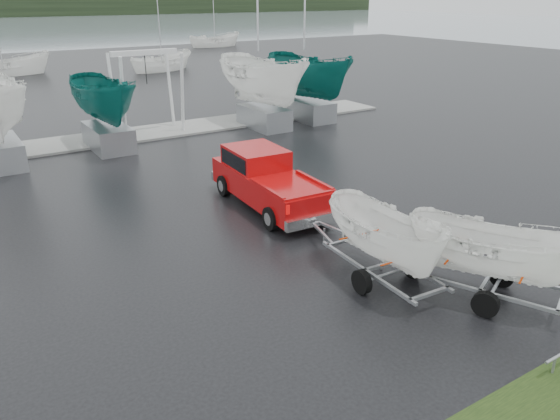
% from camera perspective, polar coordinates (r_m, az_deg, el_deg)
% --- Properties ---
extents(ground_plane, '(120.00, 120.00, 0.00)m').
position_cam_1_polar(ground_plane, '(17.20, -1.62, -1.21)').
color(ground_plane, black).
rests_on(ground_plane, ground).
extents(dock, '(30.00, 3.00, 0.12)m').
position_cam_1_polar(dock, '(28.59, -15.35, 7.54)').
color(dock, gray).
rests_on(dock, ground).
extents(pickup_truck, '(2.24, 5.52, 1.81)m').
position_cam_1_polar(pickup_truck, '(18.33, -1.57, 3.42)').
color(pickup_truck, '#9D0809').
rests_on(pickup_truck, ground).
extents(trailer_hitched, '(1.81, 3.66, 4.46)m').
position_cam_1_polar(trailer_hitched, '(13.00, 11.32, 2.08)').
color(trailer_hitched, '#92959A').
rests_on(trailer_hitched, ground).
extents(trailer_parked, '(2.55, 3.77, 4.45)m').
position_cam_1_polar(trailer_parked, '(12.93, 21.90, 0.77)').
color(trailer_parked, '#92959A').
rests_on(trailer_parked, ground).
extents(boat_hoist, '(3.30, 2.18, 4.12)m').
position_cam_1_polar(boat_hoist, '(28.43, -13.76, 13.02)').
color(boat_hoist, silver).
rests_on(boat_hoist, ground).
extents(keelboat_1, '(2.23, 3.20, 7.03)m').
position_cam_1_polar(keelboat_1, '(25.83, -18.25, 13.64)').
color(keelboat_1, '#92959A').
rests_on(keelboat_1, ground).
extents(keelboat_2, '(2.72, 3.20, 10.90)m').
position_cam_1_polar(keelboat_2, '(28.76, -1.78, 17.04)').
color(keelboat_2, '#92959A').
rests_on(keelboat_2, ground).
extents(keelboat_3, '(2.60, 3.20, 10.77)m').
position_cam_1_polar(keelboat_3, '(30.73, 3.10, 16.96)').
color(keelboat_3, '#92959A').
rests_on(keelboat_3, ground).
extents(moored_boat_1, '(3.38, 3.31, 11.88)m').
position_cam_1_polar(moored_boat_1, '(54.36, -26.82, 12.46)').
color(moored_boat_1, white).
rests_on(moored_boat_1, ground).
extents(moored_boat_2, '(3.32, 3.28, 11.41)m').
position_cam_1_polar(moored_boat_2, '(52.91, -12.16, 14.06)').
color(moored_boat_2, white).
rests_on(moored_boat_2, ground).
extents(moored_boat_3, '(2.80, 2.73, 11.61)m').
position_cam_1_polar(moored_boat_3, '(75.68, -6.79, 16.58)').
color(moored_boat_3, white).
rests_on(moored_boat_3, ground).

